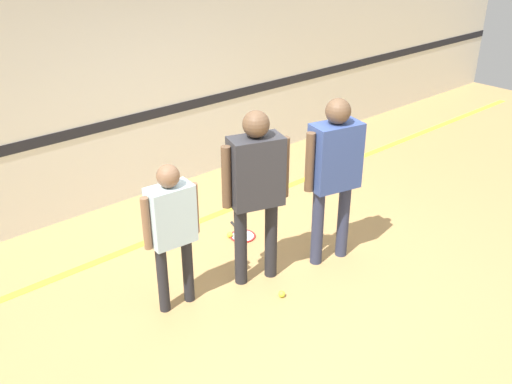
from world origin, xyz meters
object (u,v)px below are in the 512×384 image
Objects in this scene: person_instructor at (256,180)px; person_student_right at (334,165)px; person_student_left at (172,222)px; tennis_ball_by_spare_racket at (230,235)px; racket_spare_on_floor at (242,235)px; tennis_ball_near_instructor at (282,294)px.

person_student_right is at bearing 2.62° from person_instructor.
person_student_right is at bearing -8.19° from person_student_left.
person_instructor is 1.33m from tennis_ball_by_spare_racket.
racket_spare_on_floor is (1.24, 0.55, -0.86)m from person_student_left.
person_student_right is 1.54m from tennis_ball_by_spare_racket.
racket_spare_on_floor is at bearing -29.53° from tennis_ball_by_spare_racket.
person_student_right is 1.34m from tennis_ball_near_instructor.
tennis_ball_near_instructor is at bearing -74.81° from person_instructor.
tennis_ball_near_instructor is (0.80, -0.55, -0.84)m from person_student_left.
person_student_right is at bearing 11.26° from tennis_ball_near_instructor.
person_student_left is 1.61m from racket_spare_on_floor.
person_instructor is at bearing 86.82° from tennis_ball_near_instructor.
tennis_ball_near_instructor is (-0.83, -0.17, -1.04)m from person_student_right.
person_student_left is (-0.83, 0.16, -0.20)m from person_instructor.
person_student_left reaches higher than tennis_ball_by_spare_racket.
person_student_right reaches higher than racket_spare_on_floor.
tennis_ball_by_spare_racket is at bearing 78.04° from racket_spare_on_floor.
person_student_right reaches higher than person_student_left.
person_student_right reaches higher than tennis_ball_near_instructor.
person_student_left reaches higher than tennis_ball_near_instructor.
person_student_left is 21.36× the size of tennis_ball_by_spare_racket.
tennis_ball_by_spare_racket is at bearing 34.17° from person_student_left.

